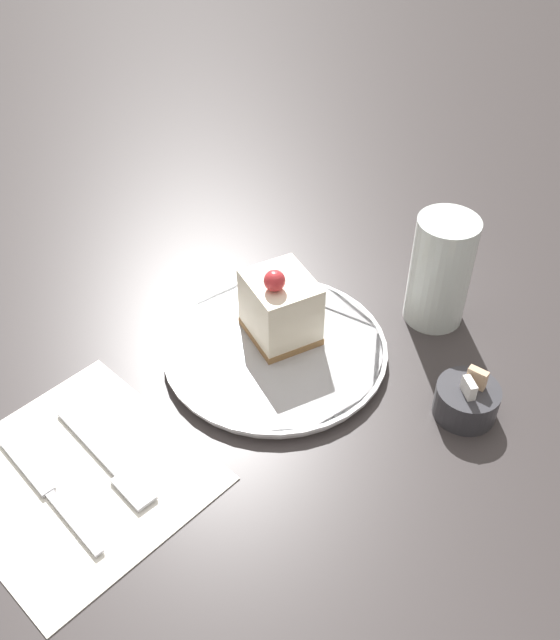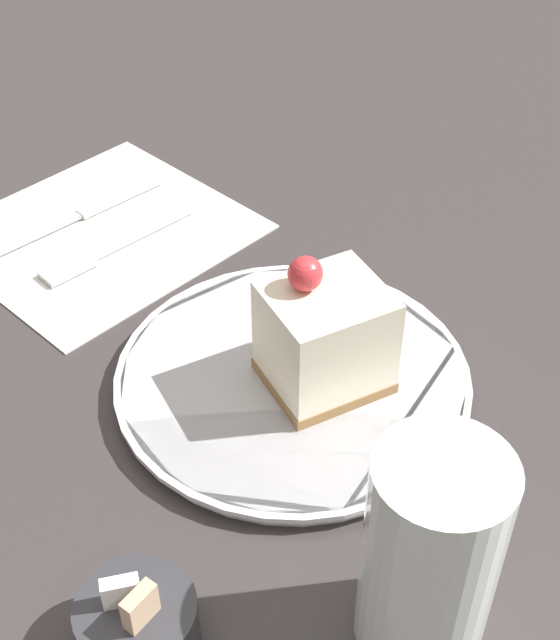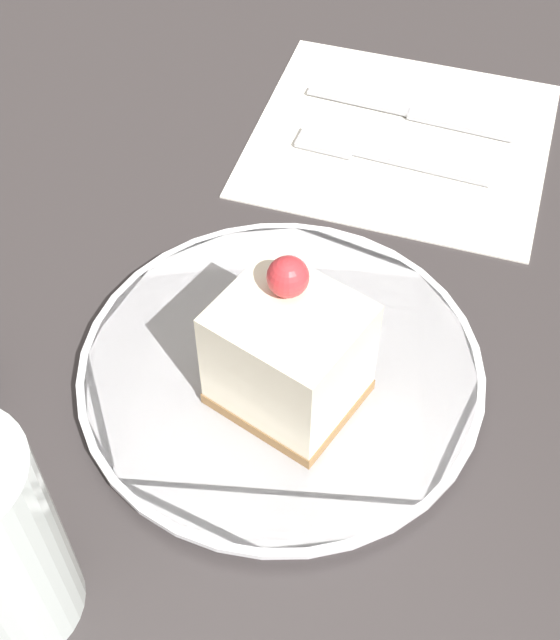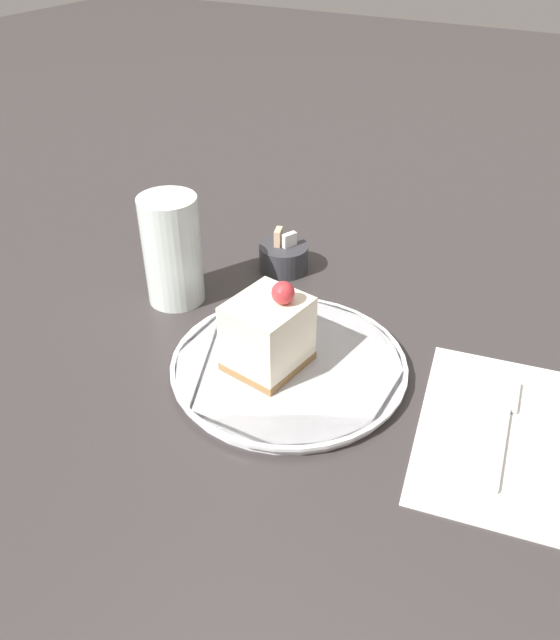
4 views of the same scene
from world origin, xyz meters
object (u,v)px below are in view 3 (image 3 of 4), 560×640
object	(u,v)px
cake_slice	(289,354)
fork	(375,154)
knife	(429,116)
plate	(281,371)

from	to	relation	value
cake_slice	fork	world-z (taller)	cake_slice
cake_slice	knife	xyz separation A→B (m)	(0.30, 0.02, -0.05)
cake_slice	knife	world-z (taller)	cake_slice
plate	cake_slice	bearing A→B (deg)	-141.19
plate	knife	bearing A→B (deg)	2.14
plate	fork	size ratio (longest dim) A/B	1.63
plate	fork	world-z (taller)	plate
knife	plate	bearing A→B (deg)	175.10
plate	knife	xyz separation A→B (m)	(0.28, 0.01, -0.00)
cake_slice	knife	distance (m)	0.30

